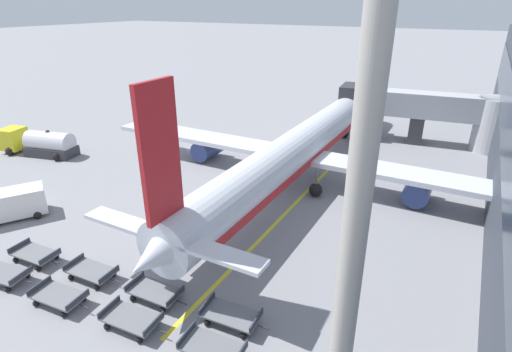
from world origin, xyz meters
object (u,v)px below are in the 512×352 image
Objects in this scene: fuel_tanker_secondary at (42,144)px; baggage_dolly_row_mid_a_col_a at (35,254)px; baggage_dolly_row_near_col_b at (59,297)px; baggage_dolly_row_mid_a_col_c at (155,292)px; baggage_dolly_row_mid_a_col_d at (231,316)px; service_van at (13,203)px; baggage_dolly_row_near_col_d at (213,348)px; baggage_dolly_row_near_col_a at (4,274)px; baggage_dolly_row_mid_a_col_b at (92,272)px; airplane at (304,146)px; apron_light_mast at (359,192)px; baggage_dolly_row_near_col_c at (131,319)px.

fuel_tanker_secondary reaches higher than baggage_dolly_row_mid_a_col_a.
baggage_dolly_row_mid_a_col_c is at bearing 32.82° from baggage_dolly_row_near_col_b.
baggage_dolly_row_mid_a_col_d is at bearing -19.79° from fuel_tanker_secondary.
baggage_dolly_row_mid_a_col_a is at bearing -174.04° from baggage_dolly_row_mid_a_col_d.
service_van is 1.34× the size of baggage_dolly_row_near_col_d.
baggage_dolly_row_near_col_d is (21.26, -3.61, -0.76)m from service_van.
baggage_dolly_row_mid_a_col_c is at bearing 5.81° from baggage_dolly_row_mid_a_col_a.
baggage_dolly_row_mid_a_col_a is (-4.94, 1.92, 0.00)m from baggage_dolly_row_near_col_b.
baggage_dolly_row_near_col_a and baggage_dolly_row_mid_a_col_c have the same top height.
baggage_dolly_row_mid_a_col_c is (4.69, 0.43, 0.00)m from baggage_dolly_row_mid_a_col_b.
baggage_dolly_row_mid_a_col_b is (-0.23, 2.45, 0.00)m from baggage_dolly_row_near_col_b.
baggage_dolly_row_near_col_b is 9.85m from baggage_dolly_row_mid_a_col_d.
service_van is 16.23m from baggage_dolly_row_mid_a_col_c.
baggage_dolly_row_mid_a_col_c is at bearing -6.66° from service_van.
baggage_dolly_row_near_col_d is (4.66, -22.07, -2.65)m from airplane.
baggage_dolly_row_near_col_a is (-9.65, -23.53, -2.65)m from airplane.
baggage_dolly_row_mid_a_col_b is (22.35, -12.40, -0.78)m from fuel_tanker_secondary.
fuel_tanker_secondary is at bearing 156.94° from baggage_dolly_row_near_col_d.
baggage_dolly_row_near_col_d is 1.00× the size of baggage_dolly_row_mid_a_col_a.
airplane is at bearing 101.92° from baggage_dolly_row_near_col_d.
airplane is 23.64m from baggage_dolly_row_mid_a_col_a.
baggage_dolly_row_near_col_a is 0.18× the size of apron_light_mast.
airplane is 23.89m from baggage_dolly_row_near_col_b.
airplane is 20.52m from baggage_dolly_row_mid_a_col_c.
apron_light_mast is (7.06, -5.14, 11.08)m from baggage_dolly_row_mid_a_col_d.
service_van reaches higher than baggage_dolly_row_near_col_a.
baggage_dolly_row_near_col_c is (9.53, 0.99, 0.00)m from baggage_dolly_row_near_col_a.
fuel_tanker_secondary is at bearing 146.65° from baggage_dolly_row_near_col_b.
baggage_dolly_row_mid_a_col_a is 0.18× the size of apron_light_mast.
fuel_tanker_secondary is 0.43× the size of apron_light_mast.
baggage_dolly_row_near_col_d is (4.78, 0.47, 0.00)m from baggage_dolly_row_near_col_c.
apron_light_mast is (11.47, -2.41, 11.08)m from baggage_dolly_row_near_col_c.
fuel_tanker_secondary is at bearing 143.75° from baggage_dolly_row_mid_a_col_a.
baggage_dolly_row_mid_a_col_b is 0.18× the size of apron_light_mast.
fuel_tanker_secondary is 2.37× the size of baggage_dolly_row_near_col_b.
baggage_dolly_row_mid_a_col_b is at bearing 172.49° from baggage_dolly_row_near_col_d.
baggage_dolly_row_near_col_c is 1.00× the size of baggage_dolly_row_near_col_d.
baggage_dolly_row_near_col_a is at bearing -83.69° from baggage_dolly_row_mid_a_col_a.
service_van is at bearing 143.88° from baggage_dolly_row_near_col_a.
baggage_dolly_row_near_col_d is 14.58m from baggage_dolly_row_mid_a_col_a.
fuel_tanker_secondary reaches higher than baggage_dolly_row_mid_a_col_d.
baggage_dolly_row_mid_a_col_a is 14.26m from baggage_dolly_row_mid_a_col_d.
apron_light_mast reaches higher than airplane.
baggage_dolly_row_near_col_b is 0.18× the size of apron_light_mast.
baggage_dolly_row_mid_a_col_c is (27.04, -11.97, -0.78)m from fuel_tanker_secondary.
baggage_dolly_row_near_col_a is at bearing -112.30° from airplane.
baggage_dolly_row_near_col_a is 23.79m from apron_light_mast.
baggage_dolly_row_mid_a_col_b is 9.52m from baggage_dolly_row_mid_a_col_d.
baggage_dolly_row_mid_a_col_b is (4.71, 0.53, 0.00)m from baggage_dolly_row_mid_a_col_a.
baggage_dolly_row_near_col_c is (16.48, -4.08, -0.76)m from service_van.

